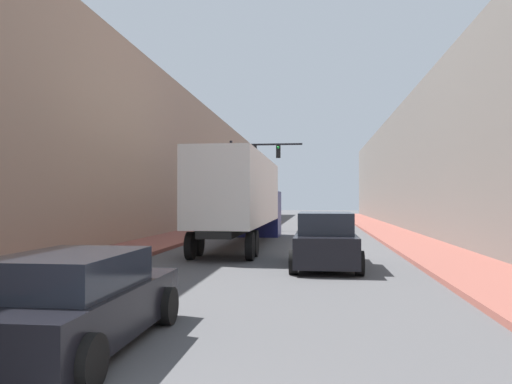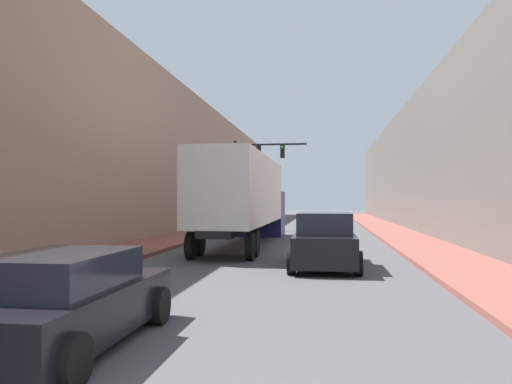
% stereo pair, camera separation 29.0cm
% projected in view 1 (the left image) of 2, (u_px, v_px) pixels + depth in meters
% --- Properties ---
extents(sidewalk_right, '(2.81, 80.00, 0.15)m').
position_uv_depth(sidewalk_right, '(389.00, 232.00, 31.59)').
color(sidewalk_right, brown).
rests_on(sidewalk_right, ground).
extents(sidewalk_left, '(2.81, 80.00, 0.15)m').
position_uv_depth(sidewalk_left, '(201.00, 231.00, 33.07)').
color(sidewalk_left, brown).
rests_on(sidewalk_left, ground).
extents(building_right, '(6.00, 80.00, 9.00)m').
position_uv_depth(building_right, '(461.00, 162.00, 31.12)').
color(building_right, '#66605B').
rests_on(building_right, ground).
extents(building_left, '(6.00, 80.00, 9.83)m').
position_uv_depth(building_left, '(138.00, 159.00, 33.69)').
color(building_left, '#997A66').
rests_on(building_left, ground).
extents(semi_truck, '(2.44, 14.46, 4.01)m').
position_uv_depth(semi_truck, '(244.00, 197.00, 23.48)').
color(semi_truck, silver).
rests_on(semi_truck, ground).
extents(sedan_car, '(2.01, 4.27, 1.39)m').
position_uv_depth(sedan_car, '(76.00, 302.00, 7.19)').
color(sedan_car, black).
rests_on(sedan_car, ground).
extents(suv_car, '(2.11, 4.76, 1.74)m').
position_uv_depth(suv_car, '(325.00, 241.00, 15.87)').
color(suv_car, black).
rests_on(suv_car, ground).
extents(traffic_signal_gantry, '(5.16, 0.35, 6.34)m').
position_uv_depth(traffic_signal_gantry, '(247.00, 169.00, 35.25)').
color(traffic_signal_gantry, black).
rests_on(traffic_signal_gantry, ground).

